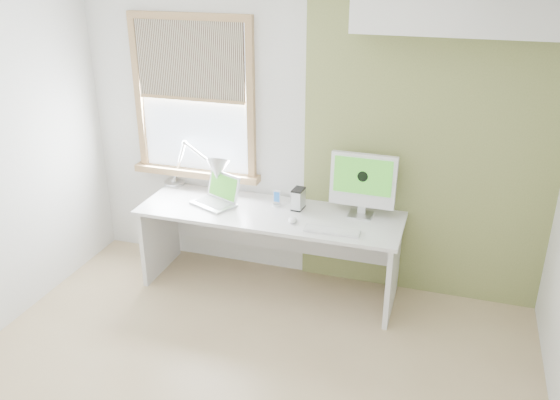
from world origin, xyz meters
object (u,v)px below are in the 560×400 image
at_px(desk_lamp, 209,170).
at_px(laptop, 218,196).
at_px(desk, 272,230).
at_px(external_drive, 298,199).
at_px(imac, 363,182).

relative_size(desk_lamp, laptop, 1.73).
distance_m(desk, desk_lamp, 0.76).
height_order(desk_lamp, external_drive, desk_lamp).
bearing_deg(desk, imac, 8.81).
distance_m(desk, imac, 0.89).
relative_size(external_drive, imac, 0.34).
bearing_deg(imac, external_drive, -175.48).
bearing_deg(desk, external_drive, 18.98).
xyz_separation_m(desk_lamp, external_drive, (0.83, -0.04, -0.15)).
bearing_deg(desk, desk_lamp, 169.34).
xyz_separation_m(external_drive, imac, (0.53, 0.04, 0.20)).
distance_m(external_drive, imac, 0.57).
height_order(external_drive, imac, imac).
distance_m(desk_lamp, external_drive, 0.84).
relative_size(laptop, imac, 0.82).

